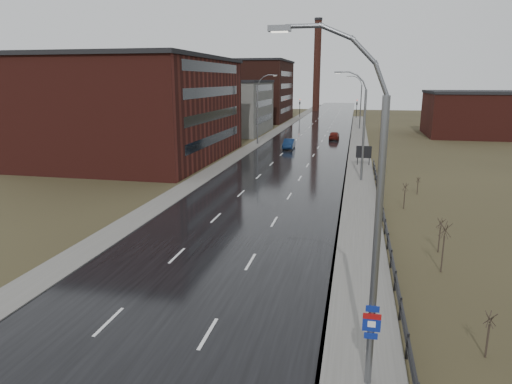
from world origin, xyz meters
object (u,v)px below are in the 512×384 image
at_px(streetlight_main, 368,221).
at_px(billboard, 364,153).
at_px(car_near, 289,144).
at_px(car_far, 334,136).

bearing_deg(streetlight_main, billboard, 89.17).
bearing_deg(billboard, streetlight_main, -90.83).
bearing_deg(car_near, billboard, -50.32).
xyz_separation_m(car_near, car_far, (6.33, 12.74, -0.00)).
bearing_deg(streetlight_main, car_near, 100.69).
bearing_deg(car_far, car_near, 63.59).
relative_size(billboard, car_near, 0.56).
xyz_separation_m(streetlight_main, car_far, (-4.20, 68.52, -5.30)).
distance_m(streetlight_main, car_near, 57.01).
bearing_deg(billboard, car_far, 100.75).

